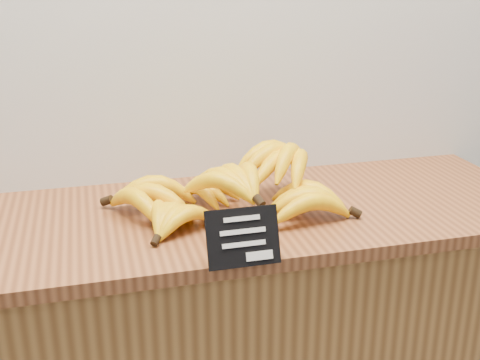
% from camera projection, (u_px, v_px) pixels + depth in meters
% --- Properties ---
extents(counter_top, '(1.49, 0.54, 0.03)m').
position_uv_depth(counter_top, '(235.00, 215.00, 1.42)').
color(counter_top, brown).
rests_on(counter_top, counter).
extents(chalkboard_sign, '(0.14, 0.04, 0.11)m').
position_uv_depth(chalkboard_sign, '(243.00, 237.00, 1.14)').
color(chalkboard_sign, black).
rests_on(chalkboard_sign, counter_top).
extents(banana_pile, '(0.54, 0.40, 0.13)m').
position_uv_depth(banana_pile, '(231.00, 190.00, 1.38)').
color(banana_pile, yellow).
rests_on(banana_pile, counter_top).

